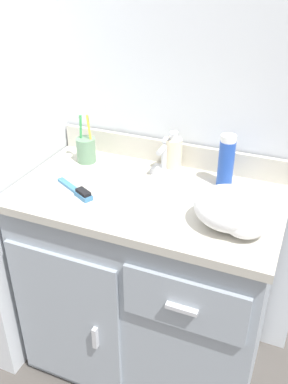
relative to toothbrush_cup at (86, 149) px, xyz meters
The scene contains 11 objects.
ground_plane 0.94m from the toothbrush_cup, 24.34° to the right, with size 6.00×6.00×0.00m, color #4C4742.
wall_back 0.42m from the toothbrush_cup, 28.52° to the left, with size 1.10×0.08×2.20m, color silver.
wall_left 0.33m from the toothbrush_cup, 144.46° to the right, with size 0.08×0.60×2.20m, color silver.
vanity 0.56m from the toothbrush_cup, 25.02° to the right, with size 0.92×0.54×0.82m.
backsplash 0.33m from the toothbrush_cup, 19.51° to the left, with size 0.92×0.02×0.09m.
sink_faucet 0.31m from the toothbrush_cup, ahead, with size 0.09×0.09×0.14m.
toothbrush_cup is the anchor object (origin of this frame).
soap_dispenser 0.34m from the toothbrush_cup, ahead, with size 0.06×0.07×0.16m.
shaving_cream_can 0.54m from the toothbrush_cup, ahead, with size 0.05×0.05×0.19m.
hairbrush 0.26m from the toothbrush_cup, 67.21° to the right, with size 0.18×0.11×0.03m.
hand_towel 0.66m from the toothbrush_cup, 19.61° to the right, with size 0.23×0.20×0.12m.
Camera 1 is at (0.48, -1.16, 1.55)m, focal length 40.00 mm.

